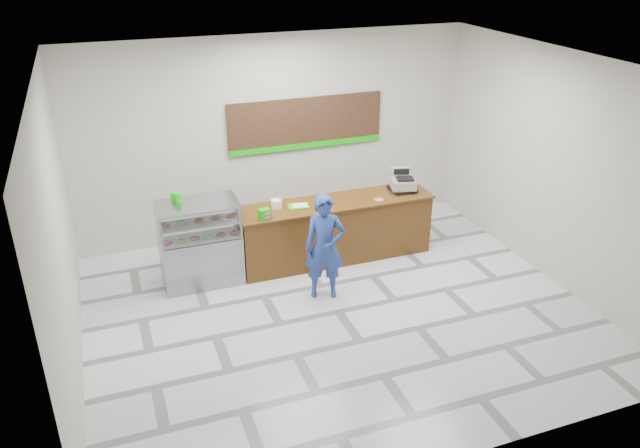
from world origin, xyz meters
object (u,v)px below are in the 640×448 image
object	(u,v)px
display_case	(200,243)
serving_tray	(299,206)
sales_counter	(335,230)
customer	(325,247)
cash_register	(402,182)

from	to	relation	value
display_case	serving_tray	bearing A→B (deg)	0.42
sales_counter	display_case	size ratio (longest dim) A/B	2.45
sales_counter	serving_tray	size ratio (longest dim) A/B	8.93
sales_counter	display_case	xyz separation A→B (m)	(-2.22, -0.00, 0.16)
serving_tray	sales_counter	bearing A→B (deg)	7.30
display_case	customer	xyz separation A→B (m)	(1.65, -1.04, 0.13)
serving_tray	customer	xyz separation A→B (m)	(0.05, -1.05, -0.23)
cash_register	sales_counter	bearing A→B (deg)	-162.41
sales_counter	serving_tray	bearing A→B (deg)	178.95
display_case	sales_counter	bearing A→B (deg)	0.01
display_case	cash_register	xyz separation A→B (m)	(3.45, 0.06, 0.50)
serving_tray	customer	bearing A→B (deg)	-78.94
serving_tray	display_case	bearing A→B (deg)	-171.24
display_case	serving_tray	size ratio (longest dim) A/B	3.64
display_case	cash_register	size ratio (longest dim) A/B	2.65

